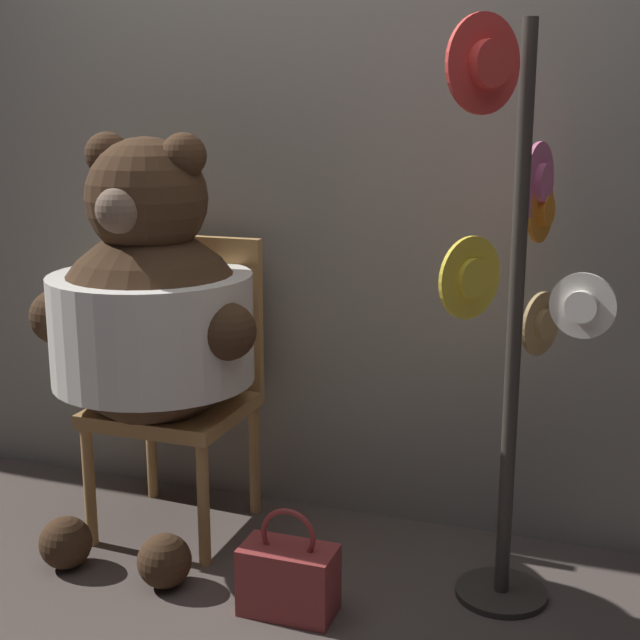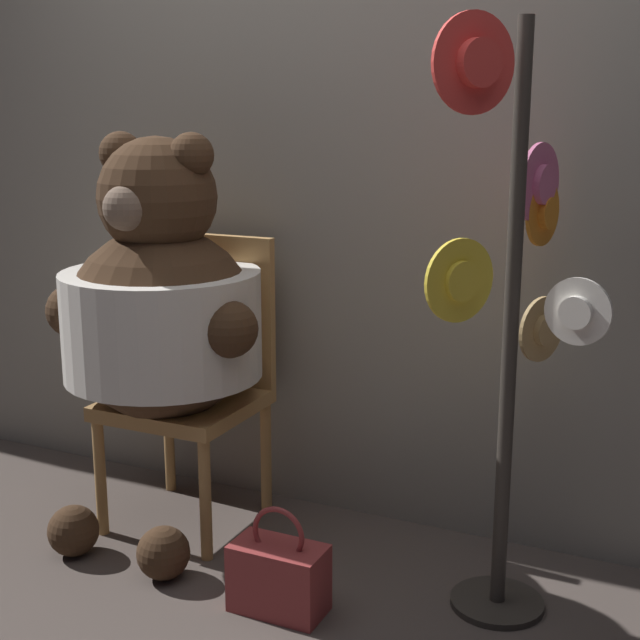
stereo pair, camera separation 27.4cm
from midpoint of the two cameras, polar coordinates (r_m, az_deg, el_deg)
ground_plane at (r=2.86m, az=-2.43°, el=-17.34°), size 14.00×14.00×0.00m
wall_back at (r=3.15m, az=3.83°, el=10.06°), size 8.00×0.10×2.56m
chair at (r=3.21m, az=-5.51°, el=-3.37°), size 0.49×0.48×1.02m
teddy_bear at (r=3.01m, az=-7.63°, el=0.53°), size 0.81×0.72×1.39m
hat_display_rack at (r=2.55m, az=15.18°, el=1.32°), size 0.45×0.51×1.70m
handbag_on_ground at (r=2.74m, az=0.32°, el=-16.14°), size 0.28×0.15×0.33m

